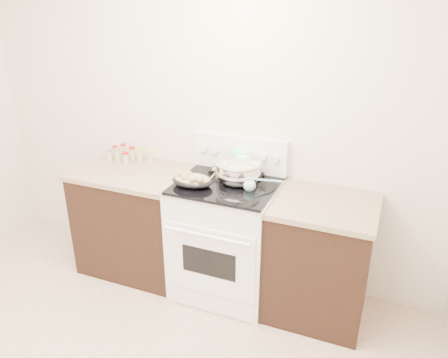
% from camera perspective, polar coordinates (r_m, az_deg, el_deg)
% --- Properties ---
extents(room_shell, '(4.10, 3.60, 2.75)m').
position_cam_1_polar(room_shell, '(2.05, -24.35, 5.38)').
color(room_shell, silver).
rests_on(room_shell, ground).
extents(counter_left, '(0.93, 0.67, 0.92)m').
position_cam_1_polar(counter_left, '(3.83, -11.28, -5.20)').
color(counter_left, black).
rests_on(counter_left, ground).
extents(counter_right, '(0.73, 0.67, 0.92)m').
position_cam_1_polar(counter_right, '(3.32, 12.33, -10.08)').
color(counter_right, black).
rests_on(counter_right, ground).
extents(kitchen_range, '(0.78, 0.73, 1.22)m').
position_cam_1_polar(kitchen_range, '(3.46, 0.34, -7.43)').
color(kitchen_range, white).
rests_on(kitchen_range, ground).
extents(mixing_bowl, '(0.35, 0.35, 0.20)m').
position_cam_1_polar(mixing_bowl, '(3.25, 1.87, 0.98)').
color(mixing_bowl, silver).
rests_on(mixing_bowl, kitchen_range).
extents(roasting_pan, '(0.32, 0.24, 0.12)m').
position_cam_1_polar(roasting_pan, '(3.19, -4.16, -0.12)').
color(roasting_pan, black).
rests_on(roasting_pan, kitchen_range).
extents(baking_sheet, '(0.43, 0.30, 0.06)m').
position_cam_1_polar(baking_sheet, '(3.48, 2.03, 1.40)').
color(baking_sheet, black).
rests_on(baking_sheet, kitchen_range).
extents(wooden_spoon, '(0.06, 0.26, 0.04)m').
position_cam_1_polar(wooden_spoon, '(3.31, -2.02, 0.08)').
color(wooden_spoon, '#A2804A').
rests_on(wooden_spoon, kitchen_range).
extents(blue_ladle, '(0.25, 0.21, 0.11)m').
position_cam_1_polar(blue_ladle, '(3.14, 3.53, -0.78)').
color(blue_ladle, '#92D2DA').
rests_on(blue_ladle, kitchen_range).
extents(spice_jars, '(0.39, 0.16, 0.13)m').
position_cam_1_polar(spice_jars, '(3.82, -12.59, 3.17)').
color(spice_jars, '#BFB28C').
rests_on(spice_jars, counter_left).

